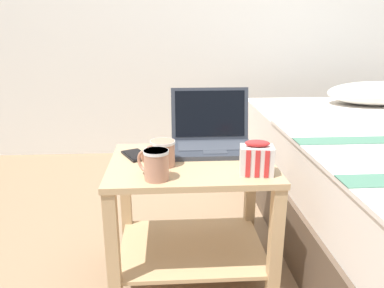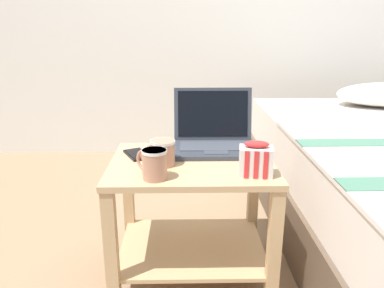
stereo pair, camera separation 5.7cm
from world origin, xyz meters
TOP-DOWN VIEW (x-y plane):
  - ground_plane at (0.00, 0.00)m, footprint 8.00×8.00m
  - bedside_table at (0.00, 0.00)m, footprint 0.62×0.47m
  - laptop at (0.10, 0.16)m, footprint 0.34×0.28m
  - mug_front_left at (-0.11, -0.04)m, footprint 0.13×0.09m
  - mug_front_right at (-0.13, -0.17)m, footprint 0.11×0.10m
  - snack_bag at (0.22, -0.14)m, footprint 0.12×0.09m
  - cell_phone at (-0.22, 0.07)m, footprint 0.13×0.15m

SIDE VIEW (x-z plane):
  - ground_plane at x=0.00m, z-range 0.00..0.00m
  - bedside_table at x=0.00m, z-range 0.07..0.57m
  - cell_phone at x=-0.22m, z-range 0.50..0.51m
  - laptop at x=0.10m, z-range 0.43..0.67m
  - mug_front_left at x=-0.11m, z-range 0.50..0.60m
  - snack_bag at x=0.22m, z-range 0.49..0.61m
  - mug_front_right at x=-0.13m, z-range 0.50..0.61m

